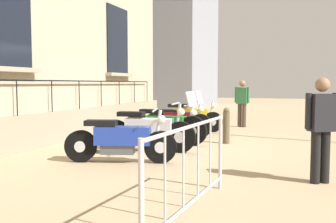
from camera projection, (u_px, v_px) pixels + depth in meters
ground_plane at (166, 143)px, 9.33m from camera, size 60.00×60.00×0.00m
building_facade at (65, 0)px, 10.04m from camera, size 0.82×11.15×7.72m
motorcycle_blue at (121, 140)px, 7.04m from camera, size 2.08×0.89×1.02m
motorcycle_white at (147, 131)px, 8.22m from camera, size 2.17×0.68×1.08m
motorcycle_green at (165, 126)px, 9.27m from camera, size 2.22×0.63×1.30m
motorcycle_maroon at (178, 121)px, 10.51m from camera, size 2.00×0.63×1.29m
motorcycle_yellow at (189, 118)px, 11.62m from camera, size 2.10×0.65×1.01m
crowd_barrier at (191, 166)px, 4.18m from camera, size 0.21×2.45×1.05m
bollard at (226, 125)px, 9.28m from camera, size 0.17×0.17×0.90m
pedestrian_standing at (321, 124)px, 5.55m from camera, size 0.46×0.38×1.58m
pedestrian_walking at (242, 101)px, 12.80m from camera, size 0.52×0.28×1.60m
distant_building at (163, 13)px, 24.31m from camera, size 5.89×6.56×12.19m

